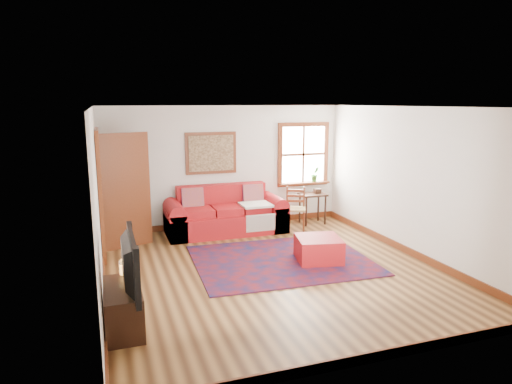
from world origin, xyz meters
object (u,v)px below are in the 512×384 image
object	(u,v)px
media_cabinet	(123,308)
red_ottoman	(318,249)
red_leather_sofa	(225,217)
ladder_back_chair	(295,207)
side_table	(313,199)

from	to	relation	value
media_cabinet	red_ottoman	bearing A→B (deg)	23.12
red_leather_sofa	ladder_back_chair	size ratio (longest dim) A/B	2.71
media_cabinet	side_table	bearing A→B (deg)	40.75
side_table	red_ottoman	bearing A→B (deg)	-113.25
red_ottoman	ladder_back_chair	bearing A→B (deg)	90.19
ladder_back_chair	media_cabinet	bearing A→B (deg)	-137.78
side_table	ladder_back_chair	size ratio (longest dim) A/B	0.75
media_cabinet	ladder_back_chair	bearing A→B (deg)	42.22
ladder_back_chair	media_cabinet	world-z (taller)	ladder_back_chair
red_ottoman	ladder_back_chair	world-z (taller)	ladder_back_chair
red_leather_sofa	ladder_back_chair	bearing A→B (deg)	-11.36
red_leather_sofa	side_table	distance (m)	1.94
red_leather_sofa	side_table	bearing A→B (deg)	0.34
side_table	media_cabinet	distance (m)	5.39
red_ottoman	side_table	xyz separation A→B (m)	(0.93, 2.17, 0.33)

